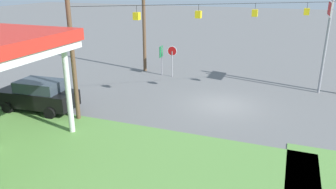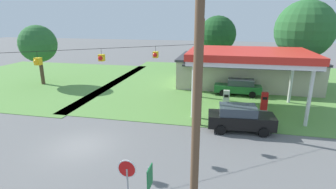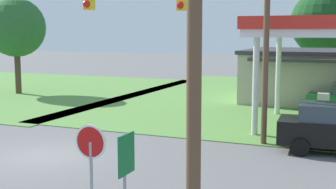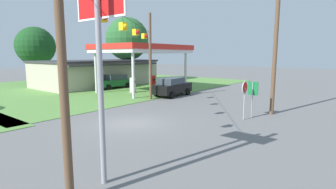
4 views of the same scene
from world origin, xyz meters
name	(u,v)px [view 2 (image 2 of 4)]	position (x,y,z in m)	size (l,w,h in m)	color
ground_plane	(80,146)	(0.00, 0.00, 0.00)	(160.00, 160.00, 0.00)	slate
grass_verge_station_corner	(257,85)	(12.69, 18.65, 0.02)	(36.00, 28.00, 0.04)	#5B8E42
grass_verge_opposite_corner	(35,79)	(-16.00, 16.00, 0.02)	(24.00, 24.00, 0.04)	#5B8E42
gas_station_canopy	(249,56)	(10.69, 9.44, 4.76)	(9.97, 7.18, 5.26)	silver
gas_station_store	(245,71)	(11.23, 18.63, 1.73)	(15.80, 8.80, 3.43)	#B2A893
fuel_pump_near	(226,100)	(9.06, 9.44, 0.80)	(0.71, 0.56, 1.69)	gray
fuel_pump_far	(264,102)	(12.31, 9.44, 0.80)	(0.71, 0.56, 1.69)	gray
car_at_pumps_front	(240,118)	(10.05, 4.72, 0.97)	(4.78, 2.35, 1.87)	black
car_at_pumps_rear	(238,86)	(10.31, 14.15, 0.90)	(4.81, 2.18, 1.73)	#1E602D
stop_sign_roadside	(127,175)	(5.13, -4.94, 1.81)	(0.80, 0.08, 2.50)	#99999E
route_sign	(150,183)	(6.11, -5.09, 1.71)	(0.10, 0.70, 2.40)	gray
utility_pole_main	(199,77)	(7.97, -5.81, 6.20)	(2.20, 0.44, 11.15)	brown
signal_span_gantry	(73,81)	(0.00, -0.01, 4.31)	(14.47, 10.24, 7.87)	brown
tree_behind_station	(218,34)	(7.42, 28.13, 5.39)	(5.60, 5.60, 8.21)	#4C3828
tree_west_verge	(38,44)	(-12.96, 13.76, 4.90)	(4.34, 4.34, 7.10)	#4C3828
tree_far_back	(305,30)	(17.29, 19.18, 6.56)	(6.52, 6.52, 9.83)	#4C3828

